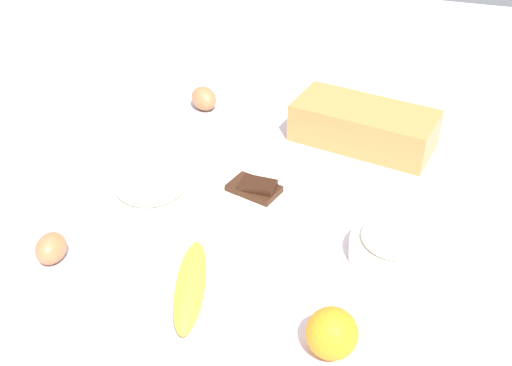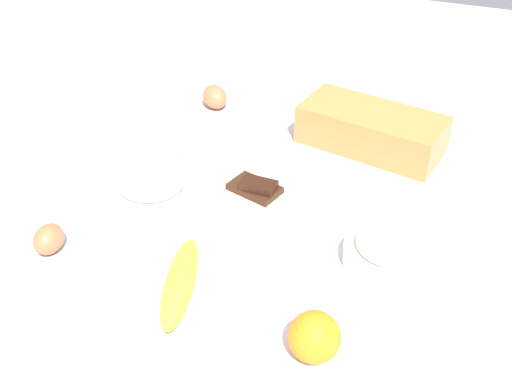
# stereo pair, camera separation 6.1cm
# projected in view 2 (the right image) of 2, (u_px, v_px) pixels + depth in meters

# --- Properties ---
(ground_plane) EXTENTS (2.40, 2.40, 0.02)m
(ground_plane) POSITION_uv_depth(u_px,v_px,m) (256.00, 206.00, 1.11)
(ground_plane) COLOR silver
(loaf_pan) EXTENTS (0.30, 0.18, 0.08)m
(loaf_pan) POSITION_uv_depth(u_px,v_px,m) (371.00, 129.00, 1.24)
(loaf_pan) COLOR #B77A3D
(loaf_pan) RESTS_ON ground_plane
(flour_bowl) EXTENTS (0.16, 0.16, 0.07)m
(flour_bowl) POSITION_uv_depth(u_px,v_px,m) (152.00, 188.00, 1.09)
(flour_bowl) COLOR silver
(flour_bowl) RESTS_ON ground_plane
(sugar_bowl) EXTENTS (0.14, 0.14, 0.06)m
(sugar_bowl) POSITION_uv_depth(u_px,v_px,m) (388.00, 251.00, 0.96)
(sugar_bowl) COLOR silver
(sugar_bowl) RESTS_ON ground_plane
(banana) EXTENTS (0.09, 0.19, 0.04)m
(banana) POSITION_uv_depth(u_px,v_px,m) (180.00, 282.00, 0.91)
(banana) COLOR yellow
(banana) RESTS_ON ground_plane
(orange_fruit) EXTENTS (0.07, 0.07, 0.07)m
(orange_fruit) POSITION_uv_depth(u_px,v_px,m) (315.00, 337.00, 0.81)
(orange_fruit) COLOR orange
(orange_fruit) RESTS_ON ground_plane
(butter_block) EXTENTS (0.10, 0.08, 0.06)m
(butter_block) POSITION_uv_depth(u_px,v_px,m) (176.00, 145.00, 1.21)
(butter_block) COLOR #F4EDB2
(butter_block) RESTS_ON ground_plane
(egg_near_butter) EXTENTS (0.09, 0.08, 0.05)m
(egg_near_butter) POSITION_uv_depth(u_px,v_px,m) (215.00, 97.00, 1.38)
(egg_near_butter) COLOR #9E6A40
(egg_near_butter) RESTS_ON ground_plane
(egg_beside_bowl) EXTENTS (0.05, 0.07, 0.05)m
(egg_beside_bowl) POSITION_uv_depth(u_px,v_px,m) (49.00, 239.00, 0.99)
(egg_beside_bowl) COLOR #9B683F
(egg_beside_bowl) RESTS_ON ground_plane
(chocolate_plate) EXTENTS (0.13, 0.13, 0.03)m
(chocolate_plate) POSITION_uv_depth(u_px,v_px,m) (255.00, 191.00, 1.12)
(chocolate_plate) COLOR silver
(chocolate_plate) RESTS_ON ground_plane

